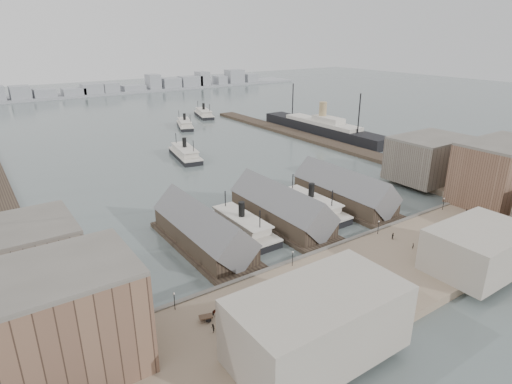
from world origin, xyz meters
TOP-DOWN VIEW (x-y plane):
  - ground at (0.00, 0.00)m, footprint 900.00×900.00m
  - quay at (0.00, -20.00)m, footprint 180.00×30.00m
  - seawall at (0.00, -5.20)m, footprint 180.00×1.20m
  - east_wharf at (78.00, 90.00)m, footprint 10.00×180.00m
  - ferry_shed_west at (-26.00, 16.88)m, footprint 14.00×42.00m
  - ferry_shed_center at (0.00, 16.88)m, footprint 14.00×42.00m
  - ferry_shed_east at (26.00, 16.88)m, footprint 14.00×42.00m
  - warehouse_west_front at (-70.00, -12.00)m, footprint 32.00×18.00m
  - warehouse_west_back at (-70.00, 18.00)m, footprint 26.00×20.00m
  - warehouse_east_front at (66.00, -12.00)m, footprint 30.00×18.00m
  - warehouse_east_back at (68.00, 15.00)m, footprint 28.00×20.00m
  - street_bldg_center at (20.00, -32.00)m, footprint 24.00×16.00m
  - street_bldg_west at (-30.00, -32.00)m, footprint 30.00×16.00m
  - lamp_post_far_w at (-45.00, -7.00)m, footprint 0.44×0.44m
  - lamp_post_near_w at (-15.00, -7.00)m, footprint 0.44×0.44m
  - lamp_post_near_e at (15.00, -7.00)m, footprint 0.44×0.44m
  - lamp_post_far_e at (45.00, -7.00)m, footprint 0.44×0.44m
  - far_shore at (-2.07, 334.14)m, footprint 500.00×40.00m
  - ferry_docked_west at (-13.00, 18.22)m, footprint 8.36×27.86m
  - ferry_docked_east at (13.00, 18.33)m, footprint 8.61×28.70m
  - ferry_open_near at (7.31, 97.42)m, footprint 13.07×29.19m
  - ferry_open_mid at (36.23, 157.95)m, footprint 15.35×26.36m
  - ferry_open_far at (61.98, 182.32)m, footprint 14.60×28.13m
  - ocean_steamer at (92.00, 98.54)m, footprint 12.23×89.36m
  - tram at (57.96, -13.92)m, footprint 3.41×11.02m
  - horse_cart_left at (-39.79, -13.19)m, footprint 4.87×2.70m
  - horse_cart_center at (-9.17, -15.07)m, footprint 5.02×2.67m
  - horse_cart_right at (21.76, -25.68)m, footprint 4.71×2.10m
  - pedestrian_0 at (-54.96, -10.40)m, footprint 0.62×0.46m
  - pedestrian_1 at (-42.10, -17.26)m, footprint 1.03×1.06m
  - pedestrian_2 at (-24.50, -11.87)m, footprint 1.24×1.00m
  - pedestrian_3 at (-8.31, -25.59)m, footprint 0.98×0.41m
  - pedestrian_4 at (-8.85, -16.69)m, footprint 0.88×0.58m
  - pedestrian_5 at (15.65, -17.85)m, footprint 0.68×0.59m
  - pedestrian_6 at (15.95, -11.27)m, footprint 0.85×0.98m
  - pedestrian_7 at (37.46, -26.66)m, footprint 1.14×1.22m
  - pedestrian_8 at (47.68, -13.18)m, footprint 0.79×1.10m

SIDE VIEW (x-z plane):
  - ground at x=0.00m, z-range 0.00..0.00m
  - east_wharf at x=78.00m, z-range 0.00..1.60m
  - quay at x=0.00m, z-range 0.00..2.00m
  - seawall at x=0.00m, z-range 0.00..2.30m
  - ferry_open_mid at x=36.23m, z-range -2.40..6.63m
  - ferry_open_far at x=61.98m, z-range -2.56..7.07m
  - ferry_docked_west at x=-13.00m, z-range -2.64..7.31m
  - ferry_open_near at x=7.31m, z-range -2.67..7.39m
  - ferry_docked_east at x=13.00m, z-range -2.72..7.53m
  - pedestrian_5 at x=15.65m, z-range 2.00..3.56m
  - horse_cart_right at x=21.76m, z-range 2.02..3.55m
  - pedestrian_7 at x=37.46m, z-range 2.00..3.66m
  - pedestrian_0 at x=-54.96m, z-range 2.00..3.67m
  - pedestrian_2 at x=-24.50m, z-range 2.00..3.67m
  - pedestrian_3 at x=-8.31m, z-range 2.00..3.67m
  - horse_cart_left at x=-39.79m, z-range 2.00..3.67m
  - horse_cart_center at x=-9.17m, z-range 2.00..3.68m
  - pedestrian_6 at x=15.95m, z-range 2.00..3.72m
  - pedestrian_1 at x=-42.10m, z-range 2.00..3.73m
  - pedestrian_8 at x=47.68m, z-range 2.00..3.74m
  - pedestrian_4 at x=-8.85m, z-range 2.00..3.77m
  - ocean_steamer at x=92.00m, z-range -5.09..12.78m
  - far_shore at x=-2.07m, z-range -3.96..11.77m
  - tram at x=57.96m, z-range 2.05..5.92m
  - ferry_shed_west at x=-26.00m, z-range -1.66..10.94m
  - ferry_shed_center at x=0.00m, z-range -1.66..10.94m
  - ferry_shed_east at x=26.00m, z-range -1.66..10.94m
  - lamp_post_far_w at x=-45.00m, z-range 2.75..6.67m
  - lamp_post_near_w at x=-15.00m, z-range 2.75..6.67m
  - lamp_post_near_e at x=15.00m, z-range 2.75..6.67m
  - lamp_post_far_e at x=45.00m, z-range 2.75..6.67m
  - street_bldg_center at x=20.00m, z-range 2.00..12.00m
  - street_bldg_west at x=-30.00m, z-range 2.00..14.00m
  - warehouse_west_back at x=-70.00m, z-range 2.00..16.00m
  - warehouse_east_back at x=68.00m, z-range 2.00..17.00m
  - warehouse_west_front at x=-70.00m, z-range 2.00..20.00m
  - warehouse_east_front at x=66.00m, z-range 2.00..21.00m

